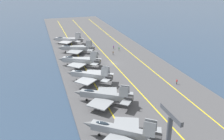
{
  "coord_description": "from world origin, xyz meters",
  "views": [
    {
      "loc": [
        -83.52,
        27.15,
        33.11
      ],
      "look_at": [
        -12.39,
        4.41,
        2.9
      ],
      "focal_mm": 38.0,
      "sensor_mm": 36.0,
      "label": 1
    }
  ],
  "objects": [
    {
      "name": "parked_jet_third",
      "position": [
        -14.89,
        12.71,
        3.06
      ],
      "size": [
        13.05,
        15.15,
        6.26
      ],
      "color": "#9EA3A8",
      "rests_on": "carrier_deck"
    },
    {
      "name": "carrier_deck",
      "position": [
        0.0,
        0.0,
        0.2
      ],
      "size": [
        225.57,
        41.92,
        0.4
      ],
      "primitive_type": "cube",
      "color": "#4C4C4F",
      "rests_on": "ground"
    },
    {
      "name": "crew_green_vest",
      "position": [
        15.19,
        -7.78,
        1.37
      ],
      "size": [
        0.38,
        0.45,
        1.76
      ],
      "color": "#4C473D",
      "rests_on": "carrier_deck"
    },
    {
      "name": "parked_jet_second",
      "position": [
        -28.83,
        12.01,
        2.72
      ],
      "size": [
        13.4,
        16.15,
        5.8
      ],
      "color": "gray",
      "rests_on": "carrier_deck"
    },
    {
      "name": "crew_purple_vest",
      "position": [
        18.59,
        -6.25,
        1.35
      ],
      "size": [
        0.45,
        0.45,
        1.74
      ],
      "color": "#4C473D",
      "rests_on": "carrier_deck"
    },
    {
      "name": "parked_jet_nearest",
      "position": [
        -45.33,
        12.78,
        3.01
      ],
      "size": [
        13.67,
        16.02,
        6.37
      ],
      "color": "gray",
      "rests_on": "carrier_deck"
    },
    {
      "name": "deck_stripe_centerline",
      "position": [
        0.0,
        0.0,
        0.4
      ],
      "size": [
        203.02,
        0.36,
        0.01
      ],
      "primitive_type": "cube",
      "color": "yellow",
      "rests_on": "carrier_deck"
    },
    {
      "name": "crew_red_vest",
      "position": [
        -24.36,
        -13.51,
        1.37
      ],
      "size": [
        0.41,
        0.31,
        1.76
      ],
      "color": "#4C473D",
      "rests_on": "carrier_deck"
    },
    {
      "name": "parked_jet_sixth",
      "position": [
        33.56,
        12.96,
        2.73
      ],
      "size": [
        12.61,
        15.83,
        6.07
      ],
      "color": "#A8AAAF",
      "rests_on": "carrier_deck"
    },
    {
      "name": "deck_stripe_edge_line",
      "position": [
        0.0,
        11.53,
        0.4
      ],
      "size": [
        203.02,
        1.1,
        0.01
      ],
      "primitive_type": "cube",
      "rotation": [
        0.0,
        0.0,
        0.0
      ],
      "color": "yellow",
      "rests_on": "carrier_deck"
    },
    {
      "name": "deck_stripe_foul_line",
      "position": [
        0.0,
        -11.53,
        0.4
      ],
      "size": [
        203.01,
        2.57,
        0.01
      ],
      "primitive_type": "cube",
      "rotation": [
        0.0,
        0.0,
        -0.01
      ],
      "color": "yellow",
      "rests_on": "carrier_deck"
    },
    {
      "name": "parked_jet_fourth",
      "position": [
        0.68,
        13.18,
        2.84
      ],
      "size": [
        13.12,
        16.56,
        6.36
      ],
      "color": "#9EA3A8",
      "rests_on": "carrier_deck"
    },
    {
      "name": "ground_plane",
      "position": [
        0.0,
        0.0,
        0.0
      ],
      "size": [
        2000.0,
        2000.0,
        0.0
      ],
      "primitive_type": "plane",
      "color": "#2D425B"
    },
    {
      "name": "parked_jet_fifth",
      "position": [
        17.74,
        11.39,
        2.63
      ],
      "size": [
        13.47,
        16.97,
        5.85
      ],
      "color": "#93999E",
      "rests_on": "carrier_deck"
    },
    {
      "name": "crew_brown_vest",
      "position": [
        10.23,
        -3.34,
        1.35
      ],
      "size": [
        0.33,
        0.42,
        1.73
      ],
      "color": "#232328",
      "rests_on": "carrier_deck"
    }
  ]
}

